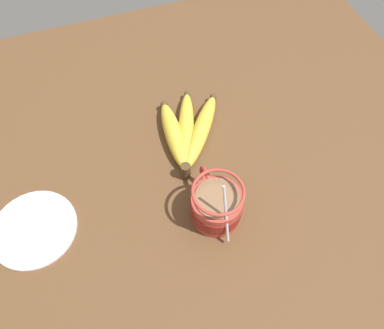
% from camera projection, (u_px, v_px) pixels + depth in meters
% --- Properties ---
extents(table, '(1.19, 1.19, 0.04)m').
position_uv_depth(table, '(207.00, 187.00, 0.78)').
color(table, brown).
rests_on(table, ground).
extents(coffee_mug, '(0.15, 0.10, 0.14)m').
position_uv_depth(coffee_mug, '(216.00, 206.00, 0.69)').
color(coffee_mug, '#B23D33').
rests_on(coffee_mug, table).
extents(banana_bunch, '(0.22, 0.16, 0.04)m').
position_uv_depth(banana_bunch, '(187.00, 131.00, 0.81)').
color(banana_bunch, '#4C381E').
rests_on(banana_bunch, table).
extents(small_plate, '(0.16, 0.16, 0.01)m').
position_uv_depth(small_plate, '(34.00, 229.00, 0.70)').
color(small_plate, white).
rests_on(small_plate, table).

